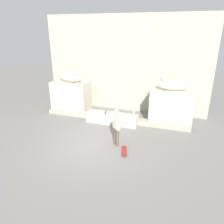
# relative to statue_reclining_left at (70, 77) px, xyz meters

# --- Properties ---
(ground_plane) EXTENTS (40.00, 40.00, 0.00)m
(ground_plane) POSITION_rel_statue_reclining_left_xyz_m (2.96, -3.68, -2.14)
(ground_plane) COLOR slate
(facade_wall) EXTENTS (9.95, 0.60, 5.63)m
(facade_wall) POSITION_rel_statue_reclining_left_xyz_m (2.96, 1.55, 0.68)
(facade_wall) COLOR #B3B79A
(facade_wall) RESTS_ON ground_plane
(pedestal_left) EXTENTS (2.21, 1.17, 1.85)m
(pedestal_left) POSITION_rel_statue_reclining_left_xyz_m (-0.04, 0.01, -1.21)
(pedestal_left) COLOR beige
(pedestal_left) RESTS_ON ground_plane
(pedestal_right) EXTENTS (2.21, 1.17, 1.85)m
(pedestal_right) POSITION_rel_statue_reclining_left_xyz_m (5.95, 0.01, -1.21)
(pedestal_right) COLOR beige
(pedestal_right) RESTS_ON ground_plane
(statue_reclining_left) EXTENTS (1.68, 0.84, 0.78)m
(statue_reclining_left) POSITION_rel_statue_reclining_left_xyz_m (0.00, 0.00, 0.00)
(statue_reclining_left) COLOR beige
(statue_reclining_left) RESTS_ON pedestal_left
(statue_reclining_right) EXTENTS (1.66, 0.77, 0.78)m
(statue_reclining_right) POSITION_rel_statue_reclining_left_xyz_m (5.92, 0.00, 0.00)
(statue_reclining_right) COLOR beige
(statue_reclining_right) RESTS_ON pedestal_right
(ledge_block) EXTENTS (2.80, 0.66, 0.56)m
(ledge_block) POSITION_rel_statue_reclining_left_xyz_m (2.96, -1.02, -1.86)
(ledge_block) COLOR beige
(ledge_block) RESTS_ON ground_plane
(skater) EXTENTS (0.40, 0.42, 1.67)m
(skater) POSITION_rel_statue_reclining_left_xyz_m (3.90, -3.18, -1.22)
(skater) COLOR brown
(skater) RESTS_ON ground_plane
(skateboard) EXTENTS (0.41, 0.82, 0.08)m
(skateboard) POSITION_rel_statue_reclining_left_xyz_m (4.40, -3.66, -2.07)
(skateboard) COLOR maroon
(skateboard) RESTS_ON ground_plane
(bottle_clear) EXTENTS (0.06, 0.06, 0.31)m
(bottle_clear) POSITION_rel_statue_reclining_left_xyz_m (4.13, -0.89, -1.45)
(bottle_clear) COLOR silver
(bottle_clear) RESTS_ON ledge_block
(bottle_red) EXTENTS (0.06, 0.06, 0.26)m
(bottle_red) POSITION_rel_statue_reclining_left_xyz_m (2.67, -1.19, -1.47)
(bottle_red) COLOR red
(bottle_red) RESTS_ON ledge_block
(stair_step) EXTENTS (8.20, 0.50, 0.24)m
(stair_step) POSITION_rel_statue_reclining_left_xyz_m (2.96, -0.60, -2.02)
(stair_step) COLOR #A9A08F
(stair_step) RESTS_ON ground_plane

